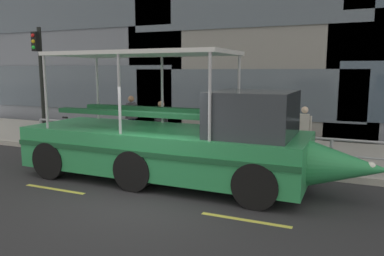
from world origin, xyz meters
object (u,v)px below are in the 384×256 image
at_px(leaned_bicycle, 70,132).
at_px(pedestrian_near_stern, 131,114).
at_px(duck_tour_boat, 180,142).
at_px(pedestrian_mid_left, 237,122).
at_px(pedestrian_near_bow, 304,126).
at_px(pedestrian_mid_right, 161,120).
at_px(traffic_light_pole, 40,73).

xyz_separation_m(leaned_bicycle, pedestrian_near_stern, (2.01, 1.16, 0.68)).
bearing_deg(duck_tour_boat, pedestrian_mid_left, 82.14).
bearing_deg(pedestrian_mid_left, leaned_bicycle, -171.29).
relative_size(duck_tour_boat, pedestrian_near_bow, 5.88).
relative_size(pedestrian_near_bow, pedestrian_near_stern, 0.91).
height_order(leaned_bicycle, pedestrian_near_bow, pedestrian_near_bow).
distance_m(pedestrian_mid_left, pedestrian_mid_right, 2.62).
distance_m(duck_tour_boat, pedestrian_near_bow, 4.44).
bearing_deg(pedestrian_near_stern, traffic_light_pole, -160.88).
bearing_deg(pedestrian_near_bow, pedestrian_mid_right, -171.04).
distance_m(traffic_light_pole, pedestrian_near_stern, 3.87).
distance_m(traffic_light_pole, pedestrian_mid_right, 5.34).
bearing_deg(pedestrian_near_bow, duck_tour_boat, -126.45).
relative_size(duck_tour_boat, pedestrian_near_stern, 5.34).
height_order(leaned_bicycle, pedestrian_near_stern, pedestrian_near_stern).
relative_size(duck_tour_boat, pedestrian_mid_left, 5.74).
bearing_deg(pedestrian_near_stern, pedestrian_mid_left, -2.67).
relative_size(traffic_light_pole, duck_tour_boat, 0.46).
relative_size(duck_tour_boat, pedestrian_mid_right, 5.63).
xyz_separation_m(pedestrian_mid_left, pedestrian_near_stern, (-4.28, 0.20, 0.07)).
xyz_separation_m(pedestrian_mid_left, pedestrian_mid_right, (-2.55, -0.60, 0.02)).
bearing_deg(traffic_light_pole, pedestrian_near_bow, 6.43).
xyz_separation_m(traffic_light_pole, pedestrian_near_stern, (3.34, 1.16, -1.56)).
bearing_deg(pedestrian_near_bow, pedestrian_near_stern, 179.50).
bearing_deg(pedestrian_mid_right, duck_tour_boat, -53.77).
relative_size(pedestrian_mid_right, pedestrian_near_stern, 0.95).
distance_m(traffic_light_pole, pedestrian_near_bow, 9.99).
height_order(pedestrian_mid_left, pedestrian_mid_right, pedestrian_mid_right).
bearing_deg(leaned_bicycle, pedestrian_near_bow, 7.46).
height_order(traffic_light_pole, duck_tour_boat, traffic_light_pole).
bearing_deg(pedestrian_mid_right, pedestrian_mid_left, 13.26).
relative_size(traffic_light_pole, leaned_bicycle, 2.48).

